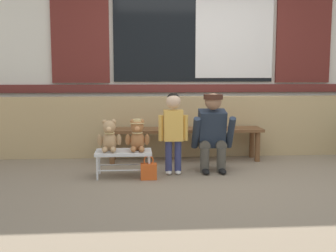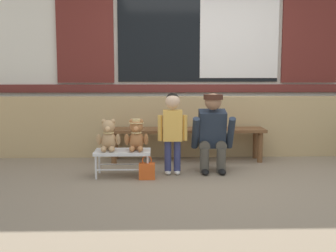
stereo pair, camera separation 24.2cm
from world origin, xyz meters
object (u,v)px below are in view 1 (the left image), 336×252
(wooden_bench_long, at_px, (184,133))
(child_standing, at_px, (173,124))
(teddy_bear_with_hat, at_px, (137,136))
(adult_crouching, at_px, (213,132))
(handbag_on_ground, at_px, (149,171))
(small_display_bench, at_px, (124,154))
(teddy_bear_plain, at_px, (109,137))

(wooden_bench_long, relative_size, child_standing, 2.19)
(teddy_bear_with_hat, distance_m, adult_crouching, 0.93)
(wooden_bench_long, distance_m, handbag_on_ground, 1.16)
(child_standing, distance_m, adult_crouching, 0.52)
(adult_crouching, bearing_deg, wooden_bench_long, 113.04)
(child_standing, xyz_separation_m, handbag_on_ground, (-0.30, -0.22, -0.50))
(child_standing, relative_size, adult_crouching, 1.01)
(adult_crouching, bearing_deg, small_display_bench, -169.34)
(teddy_bear_plain, bearing_deg, child_standing, 5.10)
(wooden_bench_long, distance_m, child_standing, 0.83)
(wooden_bench_long, relative_size, teddy_bear_plain, 5.78)
(teddy_bear_with_hat, height_order, handbag_on_ground, teddy_bear_with_hat)
(child_standing, xyz_separation_m, adult_crouching, (0.49, 0.13, -0.11))
(small_display_bench, height_order, adult_crouching, adult_crouching)
(teddy_bear_with_hat, height_order, child_standing, child_standing)
(teddy_bear_plain, bearing_deg, wooden_bench_long, 41.16)
(adult_crouching, bearing_deg, handbag_on_ground, -155.61)
(child_standing, height_order, adult_crouching, child_standing)
(wooden_bench_long, distance_m, adult_crouching, 0.70)
(small_display_bench, bearing_deg, handbag_on_ground, -28.94)
(teddy_bear_with_hat, xyz_separation_m, adult_crouching, (0.91, 0.20, 0.01))
(teddy_bear_with_hat, bearing_deg, adult_crouching, 12.34)
(small_display_bench, height_order, teddy_bear_plain, teddy_bear_plain)
(small_display_bench, bearing_deg, wooden_bench_long, 46.42)
(teddy_bear_plain, height_order, adult_crouching, adult_crouching)
(handbag_on_ground, bearing_deg, teddy_bear_plain, 160.40)
(wooden_bench_long, xyz_separation_m, adult_crouching, (0.27, -0.64, 0.11))
(child_standing, bearing_deg, teddy_bear_plain, -174.90)
(wooden_bench_long, bearing_deg, teddy_bear_plain, -138.84)
(small_display_bench, distance_m, adult_crouching, 1.11)
(child_standing, bearing_deg, wooden_bench_long, 74.04)
(wooden_bench_long, relative_size, handbag_on_ground, 7.72)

